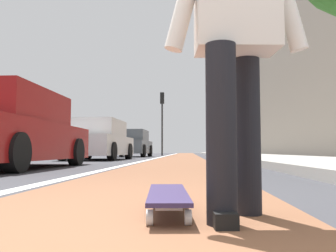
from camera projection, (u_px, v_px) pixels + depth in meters
name	position (u px, v px, depth m)	size (l,w,h in m)	color
ground_plane	(177.00, 162.00, 11.00)	(80.00, 80.00, 0.00)	#38383D
bike_lane_paint	(184.00, 156.00, 24.94)	(56.00, 1.93, 0.00)	brown
lane_stripe_white	(164.00, 156.00, 21.02)	(52.00, 0.16, 0.01)	silver
sidewalk_curb	(246.00, 156.00, 18.78)	(52.00, 3.20, 0.14)	#9E9B93
building_facade	(278.00, 84.00, 22.92)	(40.00, 1.20, 9.25)	#70675C
skateboard	(168.00, 196.00, 1.88)	(0.85, 0.26, 0.11)	white
skater_person	(235.00, 29.00, 1.77)	(0.48, 0.72, 1.64)	black
parked_car_near	(9.00, 131.00, 6.67)	(4.51, 1.88, 1.46)	maroon
parked_car_mid	(98.00, 141.00, 13.26)	(4.39, 2.06, 1.47)	silver
parked_car_far	(131.00, 144.00, 19.98)	(4.09, 2.05, 1.49)	#4C5156
traffic_light	(162.00, 112.00, 25.25)	(0.33, 0.28, 4.48)	#2D2D2D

